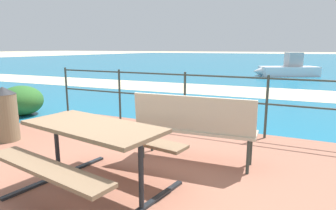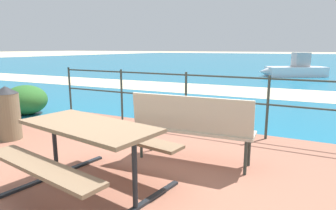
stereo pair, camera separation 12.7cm
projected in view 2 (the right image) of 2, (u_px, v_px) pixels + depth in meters
name	position (u px, v px, depth m)	size (l,w,h in m)	color
ground_plane	(106.00, 181.00, 3.46)	(240.00, 240.00, 0.00)	beige
patio_paving	(106.00, 179.00, 3.45)	(6.40, 5.20, 0.06)	#935B47
sea_water	(298.00, 60.00, 38.47)	(90.00, 90.00, 0.01)	#196B8E
beach_strip	(247.00, 92.00, 10.52)	(54.00, 2.74, 0.01)	beige
picnic_table	(89.00, 140.00, 3.00)	(1.72, 1.58, 0.74)	#7A6047
park_bench	(192.00, 123.00, 3.73)	(1.60, 0.51, 0.93)	#BCAD93
railing_fence	(186.00, 93.00, 5.40)	(5.94, 0.04, 1.07)	#2D3833
trash_bin	(8.00, 113.00, 4.78)	(0.39, 0.39, 0.90)	#726047
shrub_left	(26.00, 100.00, 6.89)	(0.98, 0.98, 0.70)	#2D6628
boat_mid	(295.00, 70.00, 16.04)	(3.58, 2.56, 1.32)	silver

